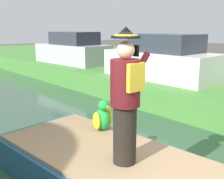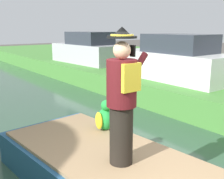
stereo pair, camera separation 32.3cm
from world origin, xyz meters
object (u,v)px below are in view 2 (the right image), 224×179
object	(u,v)px
parked_car_white	(174,60)
boat	(112,173)
parrot_plush	(105,117)
parked_car_silver	(88,50)
person_pirate	(122,98)

from	to	relation	value
parked_car_white	boat	bearing A→B (deg)	-148.62
parrot_plush	parked_car_white	bearing A→B (deg)	25.86
parrot_plush	parked_car_silver	xyz separation A→B (m)	(4.45, 7.58, 0.51)
boat	parked_car_silver	size ratio (longest dim) A/B	1.06
parked_car_white	parked_car_silver	xyz separation A→B (m)	(0.00, 5.42, 0.00)
person_pirate	parked_car_white	distance (m)	6.00
parked_car_white	parked_car_silver	bearing A→B (deg)	90.00
parked_car_silver	person_pirate	bearing A→B (deg)	-119.85
boat	parrot_plush	bearing A→B (deg)	59.43
person_pirate	parked_car_silver	xyz separation A→B (m)	(5.01, 8.72, -0.17)
person_pirate	parked_car_white	size ratio (longest dim) A/B	0.46
parked_car_white	parrot_plush	bearing A→B (deg)	-154.14
parked_car_white	parked_car_silver	distance (m)	5.42
boat	parrot_plush	world-z (taller)	parrot_plush
person_pirate	boat	bearing A→B (deg)	84.18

